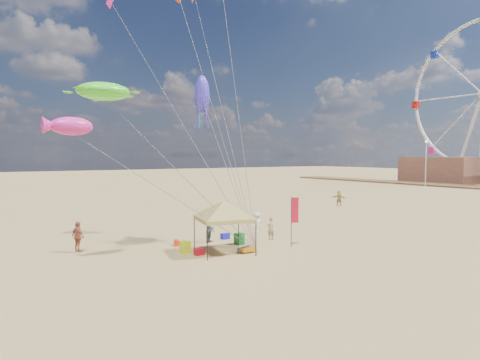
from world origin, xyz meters
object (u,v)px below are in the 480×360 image
Objects in this scene: person_near_c at (257,223)px; feather_flag at (294,213)px; chair_yellow at (185,247)px; canopy_tent at (224,203)px; cooler_blue at (225,236)px; person_far_c at (339,198)px; person_near_b at (211,230)px; person_far_a at (78,237)px; lamp_north at (426,155)px; person_near_a at (271,228)px; chair_green at (239,239)px; cooler_red at (199,252)px; beach_cart at (248,249)px.

feather_flag is at bearing 59.01° from person_near_c.
canopy_tent is at bearing -31.81° from chair_yellow.
person_far_c is at bearing 24.10° from cooler_blue.
feather_flag reaches higher than person_near_b.
lamp_north is at bearing -94.26° from person_far_a.
feather_flag reaches higher than person_near_a.
cooler_blue is at bearing -14.54° from person_near_c.
chair_yellow is 64.09m from lamp_north.
canopy_tent is 3.59m from chair_green.
canopy_tent is 10.14× the size of cooler_blue.
lamp_north is (56.55, 21.94, 4.72)m from person_near_b.
canopy_tent reaches higher than cooler_red.
beach_cart is 4.05m from person_near_a.
chair_green is 60.34m from lamp_north.
lamp_north reaches higher than person_far_a.
person_near_c is 0.90× the size of person_far_c.
canopy_tent reaches higher than beach_cart.
canopy_tent reaches higher than person_near_b.
cooler_blue is 0.07× the size of lamp_north.
lamp_north reaches higher than person_near_a.
person_near_c is 19.24m from person_far_c.
lamp_north is at bearing 22.96° from chair_green.
beach_cart is at bearing -30.00° from canopy_tent.
person_far_c is (21.10, 13.10, 0.66)m from beach_cart.
person_far_a is at bearing 171.58° from cooler_blue.
person_far_c is (17.22, 8.57, 0.09)m from person_near_c.
person_near_c is (3.02, 2.32, 0.42)m from chair_green.
chair_green is 0.46× the size of person_near_a.
canopy_tent is at bearing 14.14° from person_near_c.
cooler_blue is (-2.25, 4.34, -1.86)m from feather_flag.
canopy_tent is 7.82× the size of chair_green.
chair_yellow is 0.46× the size of person_near_a.
chair_green is at bearing 5.27° from chair_yellow.
lamp_north reaches higher than chair_green.
feather_flag is at bearing -85.41° from person_far_c.
person_far_c is at bearing -176.68° from person_near_c.
feather_flag is 1.71× the size of person_far_a.
cooler_blue is 0.77× the size of chair_green.
chair_yellow is at bearing -174.73° from chair_green.
lamp_north reaches higher than beach_cart.
canopy_tent is 5.23m from person_near_a.
person_far_a reaches higher than cooler_blue.
chair_green is 3.84m from person_near_c.
chair_yellow is 0.44× the size of person_near_b.
chair_yellow is (-1.88, 1.17, -2.53)m from canopy_tent.
person_near_a is at bearing 3.36° from chair_yellow.
person_near_a is (5.96, 1.24, 0.57)m from cooler_red.
canopy_tent is at bearing -146.18° from person_far_a.
cooler_red is 0.60× the size of beach_cart.
person_near_c reaches higher than chair_green.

